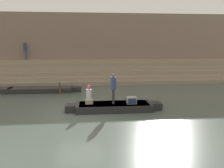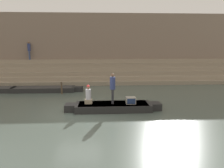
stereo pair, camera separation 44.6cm
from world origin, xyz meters
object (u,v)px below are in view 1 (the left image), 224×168
object	(u,v)px
person_rowing	(89,96)
moored_boat_shore	(42,90)
person_standing	(113,86)
tv_set	(131,100)
mooring_post	(60,88)
person_on_steps	(25,49)
rowboat_main	(114,106)

from	to	relation	value
person_rowing	moored_boat_shore	size ratio (longest dim) A/B	0.18
person_standing	tv_set	bearing A→B (deg)	-4.58
tv_set	mooring_post	world-z (taller)	mooring_post
person_rowing	person_on_steps	bearing A→B (deg)	124.62
tv_set	mooring_post	xyz separation A→B (m)	(-4.60, 4.39, -0.13)
person_rowing	mooring_post	size ratio (longest dim) A/B	1.19
person_standing	tv_set	world-z (taller)	person_standing
tv_set	person_on_steps	bearing A→B (deg)	125.28
rowboat_main	tv_set	xyz separation A→B (m)	(0.98, -0.10, 0.37)
moored_boat_shore	person_standing	bearing A→B (deg)	-48.78
person_standing	moored_boat_shore	xyz separation A→B (m)	(-5.13, 5.21, -1.20)
person_standing	moored_boat_shore	size ratio (longest dim) A/B	0.28
rowboat_main	tv_set	bearing A→B (deg)	-7.24
person_on_steps	rowboat_main	bearing A→B (deg)	132.63
person_rowing	moored_boat_shore	bearing A→B (deg)	129.63
rowboat_main	person_standing	xyz separation A→B (m)	(-0.03, -0.00, 1.18)
tv_set	rowboat_main	bearing A→B (deg)	169.99
tv_set	moored_boat_shore	bearing A→B (deg)	135.07
person_rowing	person_on_steps	distance (m)	12.44
tv_set	person_on_steps	world-z (taller)	person_on_steps
person_standing	moored_boat_shore	distance (m)	7.41
rowboat_main	person_on_steps	size ratio (longest dim) A/B	3.02
tv_set	mooring_post	size ratio (longest dim) A/B	0.59
rowboat_main	moored_boat_shore	distance (m)	7.34
person_rowing	mooring_post	xyz separation A→B (m)	(-2.21, 4.21, -0.39)
person_rowing	tv_set	xyz separation A→B (m)	(2.39, -0.18, -0.26)
mooring_post	moored_boat_shore	bearing A→B (deg)	149.30
person_rowing	moored_boat_shore	xyz separation A→B (m)	(-3.77, 5.13, -0.64)
moored_boat_shore	rowboat_main	bearing A→B (deg)	-48.59
mooring_post	tv_set	bearing A→B (deg)	-43.69
tv_set	person_on_steps	size ratio (longest dim) A/B	0.30
moored_boat_shore	person_on_steps	distance (m)	6.62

